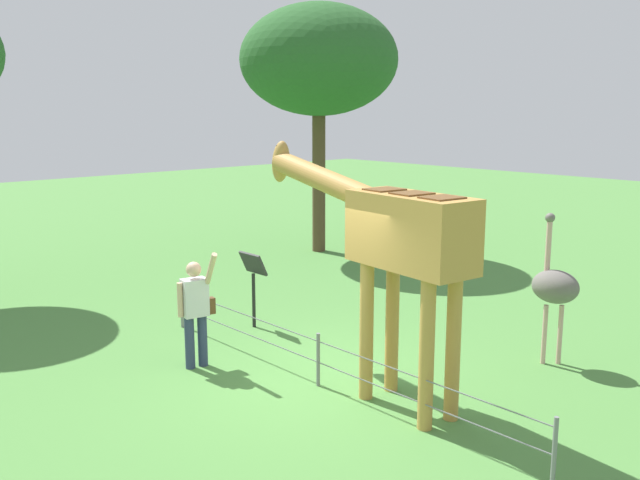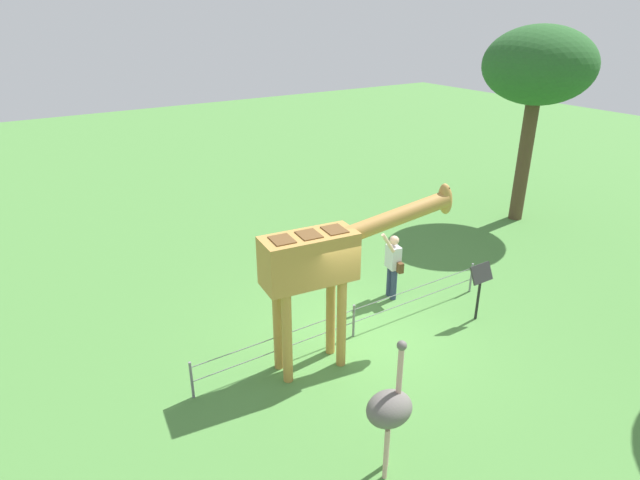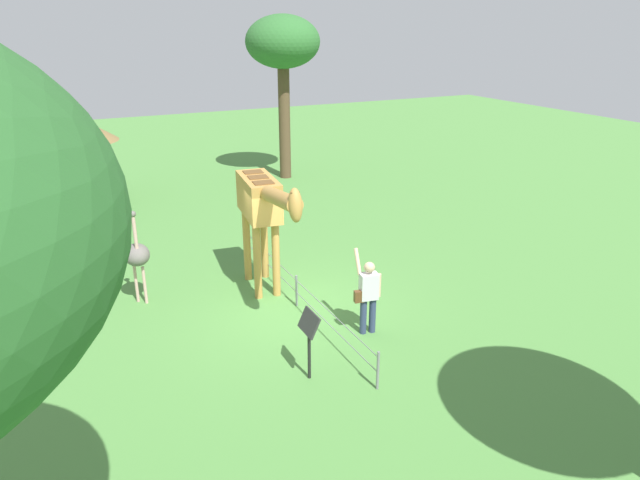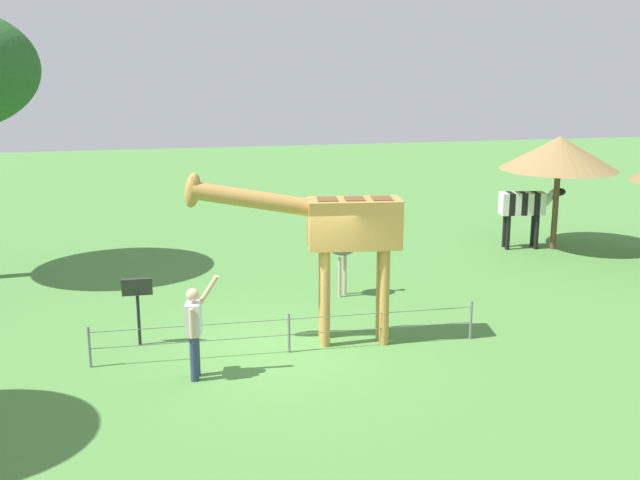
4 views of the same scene
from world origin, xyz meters
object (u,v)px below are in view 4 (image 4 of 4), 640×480
object	(u,v)px
shade_hut_near	(559,153)
zebra	(525,206)
visitor	(194,327)
giraffe	(335,230)
ostrich	(342,245)
info_sign	(137,296)

from	to	relation	value
shade_hut_near	zebra	bearing A→B (deg)	-17.86
visitor	zebra	xyz separation A→B (m)	(-9.27, -7.17, 0.26)
giraffe	ostrich	distance (m)	3.01
visitor	ostrich	distance (m)	5.24
ostrich	shade_hut_near	bearing A→B (deg)	-155.83
ostrich	shade_hut_near	size ratio (longest dim) A/B	0.72
giraffe	visitor	distance (m)	3.19
ostrich	shade_hut_near	distance (m)	7.40
giraffe	zebra	world-z (taller)	giraffe
ostrich	info_sign	size ratio (longest dim) A/B	1.70
zebra	shade_hut_near	xyz separation A→B (m)	(-0.78, 0.25, 1.47)
visitor	info_sign	bearing A→B (deg)	-61.55
shade_hut_near	visitor	bearing A→B (deg)	34.56
ostrich	info_sign	bearing A→B (deg)	26.59
ostrich	giraffe	bearing A→B (deg)	74.36
zebra	ostrich	size ratio (longest dim) A/B	0.81
visitor	info_sign	world-z (taller)	visitor
ostrich	visitor	bearing A→B (deg)	49.05
visitor	info_sign	size ratio (longest dim) A/B	1.34
giraffe	zebra	size ratio (longest dim) A/B	2.18
ostrich	zebra	bearing A→B (deg)	-151.12
visitor	shade_hut_near	size ratio (longest dim) A/B	0.57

